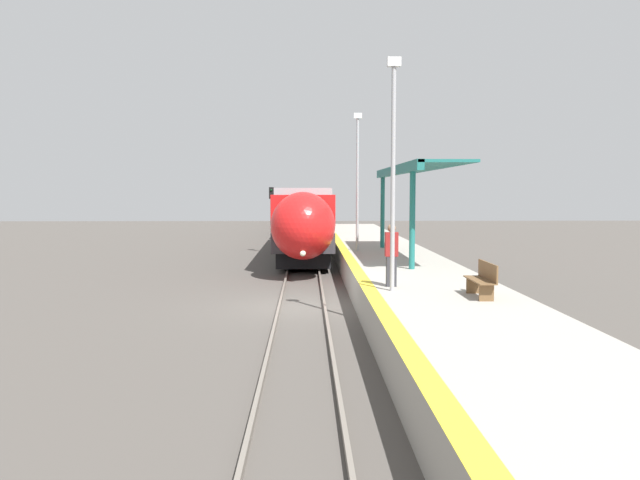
# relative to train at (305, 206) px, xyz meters

# --- Properties ---
(ground_plane) EXTENTS (120.00, 120.00, 0.00)m
(ground_plane) POSITION_rel_train_xyz_m (0.00, -44.59, -2.22)
(ground_plane) COLOR #4C4742
(rail_left) EXTENTS (0.08, 90.00, 0.15)m
(rail_left) POSITION_rel_train_xyz_m (-0.72, -44.59, -2.14)
(rail_left) COLOR slate
(rail_left) RESTS_ON ground_plane
(rail_right) EXTENTS (0.08, 90.00, 0.15)m
(rail_right) POSITION_rel_train_xyz_m (0.72, -44.59, -2.14)
(rail_right) COLOR slate
(rail_right) RESTS_ON ground_plane
(train) EXTENTS (2.86, 79.71, 3.88)m
(train) POSITION_rel_train_xyz_m (0.00, 0.00, 0.00)
(train) COLOR black
(train) RESTS_ON ground_plane
(platform_right) EXTENTS (4.10, 64.00, 1.05)m
(platform_right) POSITION_rel_train_xyz_m (3.72, -44.59, -1.69)
(platform_right) COLOR #9E998E
(platform_right) RESTS_ON ground_plane
(platform_bench) EXTENTS (0.44, 1.60, 0.89)m
(platform_bench) POSITION_rel_train_xyz_m (4.61, -48.91, -0.70)
(platform_bench) COLOR brown
(platform_bench) RESTS_ON platform_right
(person_waiting) EXTENTS (0.36, 0.23, 1.76)m
(person_waiting) POSITION_rel_train_xyz_m (2.53, -47.07, -0.25)
(person_waiting) COLOR #333338
(person_waiting) RESTS_ON platform_right
(railway_signal) EXTENTS (0.28, 0.28, 3.99)m
(railway_signal) POSITION_rel_train_xyz_m (-1.96, -26.84, 0.25)
(railway_signal) COLOR #59595E
(railway_signal) RESTS_ON ground_plane
(lamppost_near) EXTENTS (0.36, 0.20, 6.18)m
(lamppost_near) POSITION_rel_train_xyz_m (2.45, -47.83, 2.32)
(lamppost_near) COLOR #9E9EA3
(lamppost_near) RESTS_ON platform_right
(lamppost_mid) EXTENTS (0.36, 0.20, 6.18)m
(lamppost_mid) POSITION_rel_train_xyz_m (2.45, -36.28, 2.32)
(lamppost_mid) COLOR #9E9EA3
(lamppost_mid) RESTS_ON platform_right
(station_canopy) EXTENTS (2.02, 11.39, 3.71)m
(station_canopy) POSITION_rel_train_xyz_m (4.37, -38.92, 2.30)
(station_canopy) COLOR #1E6B66
(station_canopy) RESTS_ON platform_right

